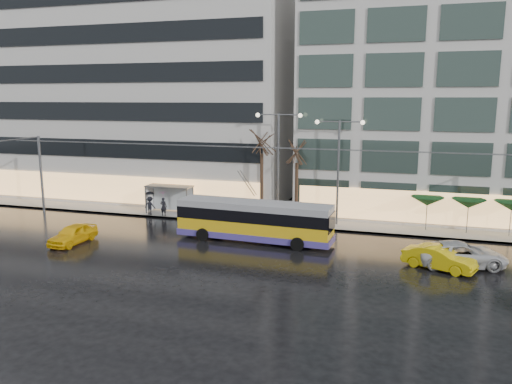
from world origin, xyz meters
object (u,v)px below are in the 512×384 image
at_px(trolleybus, 254,222).
at_px(street_lamp_near, 278,152).
at_px(bus_shelter, 167,193).
at_px(taxi_a, 73,234).

distance_m(trolleybus, street_lamp_near, 7.73).
xyz_separation_m(trolleybus, bus_shelter, (-10.17, 6.14, 0.52)).
distance_m(bus_shelter, taxi_a, 10.81).
bearing_deg(trolleybus, bus_shelter, 148.88).
bearing_deg(trolleybus, street_lamp_near, 88.02).
height_order(bus_shelter, street_lamp_near, street_lamp_near).
bearing_deg(taxi_a, bus_shelter, 80.72).
xyz_separation_m(trolleybus, street_lamp_near, (0.22, 6.25, 4.55)).
height_order(street_lamp_near, taxi_a, street_lamp_near).
bearing_deg(bus_shelter, street_lamp_near, 0.63).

